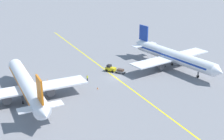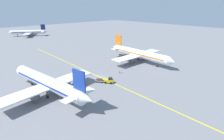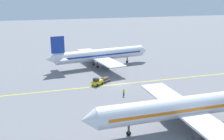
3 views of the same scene
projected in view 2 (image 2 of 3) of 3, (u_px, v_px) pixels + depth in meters
ground_plane at (101, 78)px, 62.32m from camera, size 400.00×400.00×0.00m
apron_yellow_centreline at (101, 78)px, 62.32m from camera, size 1.79×120.00×0.01m
airplane_at_gate at (48, 83)px, 49.18m from camera, size 28.46×35.50×10.60m
airplane_adjacent_stand at (139, 54)px, 79.22m from camera, size 28.07×35.44×10.60m
airplane_distant_taxiing at (29, 32)px, 148.74m from camera, size 28.56×23.85×9.54m
baggage_tug_white at (109, 80)px, 57.71m from camera, size 2.95×3.32×2.11m
baggage_cart_trailing at (99, 80)px, 58.41m from camera, size 2.64×2.93×1.24m
ground_crew_worker at (120, 71)px, 66.12m from camera, size 0.48×0.39×1.68m
traffic_cone_near_nose at (108, 69)px, 70.46m from camera, size 0.32×0.32×0.55m
traffic_cone_mid_apron at (146, 70)px, 69.10m from camera, size 0.32×0.32×0.55m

